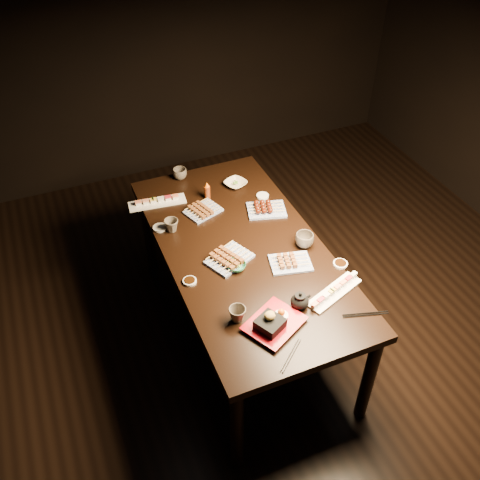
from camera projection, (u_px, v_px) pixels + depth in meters
name	position (u px, v px, depth m)	size (l,w,h in m)	color
ground	(317.00, 352.00, 3.48)	(5.00, 5.00, 0.00)	black
dining_table	(243.00, 292.00, 3.37)	(0.90, 1.80, 0.75)	black
sushi_platter_near	(334.00, 290.00, 2.84)	(0.35, 0.10, 0.04)	white
sushi_platter_far	(157.00, 201.00, 3.44)	(0.37, 0.10, 0.04)	white
yakitori_plate_center	(229.00, 256.00, 3.03)	(0.25, 0.18, 0.06)	#828EB6
yakitori_plate_right	(291.00, 260.00, 3.00)	(0.23, 0.17, 0.06)	#828EB6
yakitori_plate_left	(203.00, 209.00, 3.37)	(0.21, 0.16, 0.05)	#828EB6
tsukune_plate	(267.00, 207.00, 3.37)	(0.24, 0.17, 0.06)	#828EB6
edamame_bowl_green	(236.00, 266.00, 2.99)	(0.11, 0.11, 0.03)	#2C885A
edamame_bowl_cream	(236.00, 184.00, 3.59)	(0.14, 0.14, 0.03)	beige
tempura_tray	(275.00, 319.00, 2.65)	(0.28, 0.23, 0.10)	black
teacup_near_left	(237.00, 314.00, 2.69)	(0.09, 0.09, 0.08)	#50483E
teacup_mid_right	(304.00, 240.00, 3.11)	(0.11, 0.11, 0.09)	#50483E
teacup_far_left	(171.00, 225.00, 3.22)	(0.09, 0.09, 0.08)	#50483E
teacup_far_right	(180.00, 174.00, 3.65)	(0.10, 0.10, 0.08)	#50483E
teapot	(300.00, 300.00, 2.75)	(0.11, 0.11, 0.10)	black
condiment_bottle	(207.00, 190.00, 3.46)	(0.04, 0.04, 0.12)	maroon
sauce_dish_west	(190.00, 281.00, 2.91)	(0.08, 0.08, 0.01)	white
sauce_dish_east	(263.00, 196.00, 3.50)	(0.08, 0.08, 0.01)	white
sauce_dish_se	(340.00, 264.00, 3.01)	(0.08, 0.08, 0.01)	white
sauce_dish_nw	(160.00, 228.00, 3.26)	(0.08, 0.08, 0.01)	white
chopsticks_near	(291.00, 355.00, 2.54)	(0.22, 0.02, 0.01)	black
chopsticks_se	(365.00, 314.00, 2.74)	(0.24, 0.02, 0.01)	black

